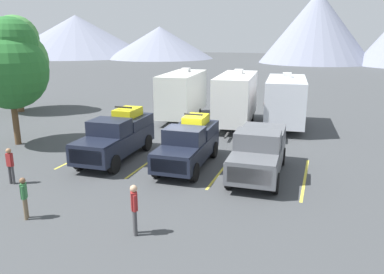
{
  "coord_description": "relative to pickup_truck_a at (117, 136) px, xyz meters",
  "views": [
    {
      "loc": [
        6.29,
        -17.29,
        6.38
      ],
      "look_at": [
        0.0,
        0.9,
        1.2
      ],
      "focal_mm": 35.8,
      "sensor_mm": 36.0,
      "label": 1
    }
  ],
  "objects": [
    {
      "name": "lot_stripe_b",
      "position": [
        1.85,
        0.11,
        -1.22
      ],
      "size": [
        0.12,
        5.5,
        0.01
      ],
      "primitive_type": "cube",
      "color": "gold",
      "rests_on": "ground"
    },
    {
      "name": "mountain_ridge",
      "position": [
        -8.11,
        80.28,
        5.27
      ],
      "size": [
        164.06,
        43.19,
        16.57
      ],
      "color": "gray",
      "rests_on": "ground"
    },
    {
      "name": "pickup_truck_a",
      "position": [
        0.0,
        0.0,
        0.0
      ],
      "size": [
        2.29,
        5.81,
        2.62
      ],
      "color": "black",
      "rests_on": "ground"
    },
    {
      "name": "lot_stripe_d",
      "position": [
        9.61,
        0.11,
        -1.22
      ],
      "size": [
        0.12,
        5.5,
        0.01
      ],
      "primitive_type": "cube",
      "color": "gold",
      "rests_on": "ground"
    },
    {
      "name": "tree_b",
      "position": [
        -14.14,
        8.48,
        3.42
      ],
      "size": [
        5.31,
        5.31,
        7.9
      ],
      "color": "brown",
      "rests_on": "ground"
    },
    {
      "name": "pickup_truck_b",
      "position": [
        3.95,
        0.15,
        -0.08
      ],
      "size": [
        2.23,
        5.46,
        2.48
      ],
      "color": "black",
      "rests_on": "ground"
    },
    {
      "name": "person_a",
      "position": [
        -2.57,
        -4.77,
        -0.28
      ],
      "size": [
        0.36,
        0.22,
        1.63
      ],
      "color": "#3F3F42",
      "rests_on": "ground"
    },
    {
      "name": "pickup_truck_c",
      "position": [
        7.48,
        -0.07,
        -0.07
      ],
      "size": [
        2.38,
        5.6,
        2.23
      ],
      "color": "#595B60",
      "rests_on": "ground"
    },
    {
      "name": "camper_trailer_a",
      "position": [
        -0.08,
        10.08,
        0.81
      ],
      "size": [
        2.96,
        7.8,
        3.86
      ],
      "color": "silver",
      "rests_on": "ground"
    },
    {
      "name": "camper_trailer_b",
      "position": [
        4.25,
        9.32,
        0.86
      ],
      "size": [
        2.98,
        8.19,
        3.95
      ],
      "color": "white",
      "rests_on": "ground"
    },
    {
      "name": "camper_trailer_c",
      "position": [
        7.63,
        9.85,
        0.76
      ],
      "size": [
        3.12,
        7.58,
        3.76
      ],
      "color": "silver",
      "rests_on": "ground"
    },
    {
      "name": "tree_a",
      "position": [
        -7.01,
        0.45,
        3.49
      ],
      "size": [
        4.34,
        4.34,
        7.38
      ],
      "color": "brown",
      "rests_on": "ground"
    },
    {
      "name": "lot_stripe_c",
      "position": [
        5.73,
        0.11,
        -1.22
      ],
      "size": [
        0.12,
        5.5,
        0.01
      ],
      "primitive_type": "cube",
      "color": "gold",
      "rests_on": "ground"
    },
    {
      "name": "ground_plane",
      "position": [
        3.79,
        0.2,
        -1.22
      ],
      "size": [
        240.0,
        240.0,
        0.0
      ],
      "primitive_type": "plane",
      "color": "#3F4244"
    },
    {
      "name": "person_c",
      "position": [
        0.42,
        -7.24,
        -0.32
      ],
      "size": [
        0.27,
        0.32,
        1.56
      ],
      "color": "#726047",
      "rests_on": "ground"
    },
    {
      "name": "lot_stripe_a",
      "position": [
        -2.03,
        0.11,
        -1.22
      ],
      "size": [
        0.12,
        5.5,
        0.01
      ],
      "primitive_type": "cube",
      "color": "gold",
      "rests_on": "ground"
    },
    {
      "name": "person_b",
      "position": [
        4.6,
        -6.96,
        -0.22
      ],
      "size": [
        0.31,
        0.34,
        1.73
      ],
      "color": "#3F3F42",
      "rests_on": "ground"
    }
  ]
}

